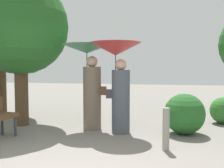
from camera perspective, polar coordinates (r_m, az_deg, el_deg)
name	(u,v)px	position (r m, az deg, el deg)	size (l,w,h in m)	color
person_left	(90,72)	(6.24, -4.91, 2.56)	(1.17, 1.17, 2.01)	#6B5B4C
person_right	(118,69)	(5.84, 1.23, 3.25)	(1.14, 1.14, 2.02)	#474C56
tree_mid_left	(20,18)	(7.11, -19.36, 13.36)	(2.39, 2.39, 4.11)	#4C3823
bush_path_left	(224,110)	(7.46, 23.09, -5.30)	(0.70, 0.70, 0.70)	#2D6B28
bush_path_right	(184,114)	(5.99, 15.46, -6.29)	(0.89, 0.89, 0.89)	#235B23
path_marker_post	(166,129)	(4.77, 11.65, -9.59)	(0.12, 0.12, 0.75)	gray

